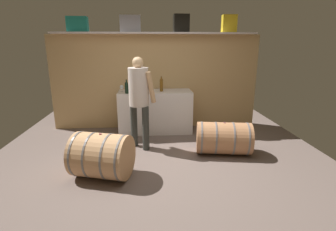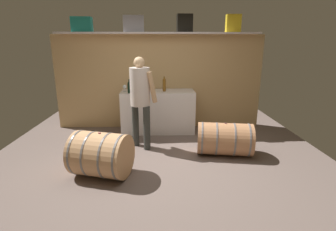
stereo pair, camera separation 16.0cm
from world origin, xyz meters
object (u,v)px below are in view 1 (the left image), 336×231
at_px(toolcase_yellow, 229,24).
at_px(work_cabinet, 155,111).
at_px(toolcase_teal, 78,24).
at_px(wine_bottle_dark, 127,87).
at_px(wine_glass, 122,87).
at_px(wine_barrel_far, 224,138).
at_px(toolcase_grey, 130,24).
at_px(winemaker_pouring, 139,94).
at_px(toolcase_black, 181,23).
at_px(wine_bottle_amber, 161,84).
at_px(wine_barrel_near, 102,156).

height_order(toolcase_yellow, work_cabinet, toolcase_yellow).
xyz_separation_m(toolcase_teal, toolcase_yellow, (3.10, 0.00, 0.03)).
height_order(toolcase_yellow, wine_bottle_dark, toolcase_yellow).
distance_m(wine_glass, wine_barrel_far, 2.31).
relative_size(toolcase_grey, toolcase_yellow, 1.17).
relative_size(toolcase_teal, toolcase_grey, 0.96).
height_order(work_cabinet, winemaker_pouring, winemaker_pouring).
bearing_deg(winemaker_pouring, toolcase_grey, 141.94).
xyz_separation_m(toolcase_teal, toolcase_black, (2.09, 0.00, 0.03)).
distance_m(toolcase_teal, toolcase_black, 2.09).
distance_m(toolcase_teal, toolcase_yellow, 3.10).
bearing_deg(wine_bottle_dark, wine_bottle_amber, 15.33).
distance_m(toolcase_yellow, wine_barrel_near, 3.75).
relative_size(toolcase_grey, wine_barrel_near, 0.44).
bearing_deg(winemaker_pouring, wine_bottle_amber, 106.20).
bearing_deg(wine_glass, wine_barrel_near, -93.80).
distance_m(toolcase_yellow, wine_glass, 2.60).
bearing_deg(wine_barrel_near, toolcase_teal, 124.89).
relative_size(wine_glass, wine_barrel_far, 0.15).
bearing_deg(winemaker_pouring, wine_glass, 157.12).
xyz_separation_m(wine_bottle_dark, wine_glass, (-0.12, 0.18, -0.02)).
height_order(wine_barrel_near, winemaker_pouring, winemaker_pouring).
xyz_separation_m(wine_bottle_dark, wine_bottle_amber, (0.70, 0.19, 0.02)).
height_order(toolcase_grey, toolcase_black, toolcase_black).
xyz_separation_m(wine_bottle_amber, wine_barrel_near, (-0.95, -1.91, -0.71)).
xyz_separation_m(toolcase_teal, wine_bottle_amber, (1.66, -0.25, -1.19)).
xyz_separation_m(wine_bottle_dark, wine_barrel_far, (1.71, -1.05, -0.73)).
distance_m(wine_glass, wine_barrel_near, 2.01).
distance_m(toolcase_grey, wine_barrel_near, 2.90).
relative_size(toolcase_teal, work_cabinet, 0.26).
distance_m(wine_bottle_amber, winemaker_pouring, 0.97).
xyz_separation_m(wine_bottle_amber, wine_glass, (-0.82, -0.02, -0.05)).
bearing_deg(toolcase_black, work_cabinet, -161.27).
relative_size(toolcase_black, winemaker_pouring, 0.22).
height_order(toolcase_teal, wine_bottle_dark, toolcase_teal).
relative_size(toolcase_teal, winemaker_pouring, 0.24).
relative_size(wine_glass, wine_barrel_near, 0.15).
distance_m(work_cabinet, winemaker_pouring, 1.11).
distance_m(toolcase_black, work_cabinet, 1.90).
xyz_separation_m(toolcase_black, toolcase_yellow, (1.01, 0.00, -0.00)).
bearing_deg(work_cabinet, toolcase_grey, 156.05).
height_order(toolcase_yellow, wine_bottle_amber, toolcase_yellow).
distance_m(toolcase_black, wine_bottle_dark, 1.74).
relative_size(wine_glass, winemaker_pouring, 0.09).
height_order(toolcase_grey, wine_barrel_far, toolcase_grey).
xyz_separation_m(toolcase_grey, work_cabinet, (0.48, -0.21, -1.79)).
bearing_deg(wine_bottle_amber, winemaker_pouring, -116.69).
height_order(toolcase_grey, work_cabinet, toolcase_grey).
height_order(toolcase_grey, wine_bottle_amber, toolcase_grey).
xyz_separation_m(work_cabinet, wine_bottle_amber, (0.13, -0.04, 0.59)).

